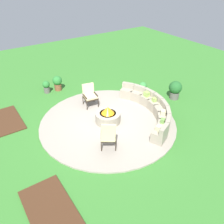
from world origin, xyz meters
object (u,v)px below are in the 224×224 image
at_px(lounge_chair_front_right, 108,135).
at_px(potted_plant_3, 175,89).
at_px(fire_pit, 108,116).
at_px(potted_plant_0, 57,82).
at_px(curved_stone_bench, 151,109).
at_px(potted_plant_2, 46,86).
at_px(lounge_chair_front_left, 90,94).
at_px(potted_plant_1, 143,87).

height_order(lounge_chair_front_right, potted_plant_3, lounge_chair_front_right).
distance_m(fire_pit, potted_plant_0, 3.88).
bearing_deg(curved_stone_bench, potted_plant_2, -146.80).
distance_m(lounge_chair_front_left, lounge_chair_front_right, 3.02).
relative_size(curved_stone_bench, lounge_chair_front_right, 3.57).
distance_m(curved_stone_bench, lounge_chair_front_right, 2.77).
height_order(lounge_chair_front_right, potted_plant_0, lounge_chair_front_right).
height_order(lounge_chair_front_left, potted_plant_0, lounge_chair_front_left).
height_order(lounge_chair_front_left, potted_plant_3, lounge_chair_front_left).
distance_m(lounge_chair_front_right, potted_plant_3, 4.74).
bearing_deg(potted_plant_3, lounge_chair_front_left, -113.89).
distance_m(potted_plant_0, potted_plant_3, 5.78).
xyz_separation_m(fire_pit, lounge_chair_front_right, (1.33, -0.84, 0.29)).
distance_m(fire_pit, potted_plant_3, 3.73).
xyz_separation_m(fire_pit, potted_plant_0, (-3.84, -0.53, 0.10)).
distance_m(potted_plant_0, potted_plant_2, 0.58).
distance_m(curved_stone_bench, lounge_chair_front_left, 2.77).
bearing_deg(fire_pit, curved_stone_bench, 72.67).
height_order(lounge_chair_front_left, potted_plant_2, lounge_chair_front_left).
xyz_separation_m(fire_pit, potted_plant_1, (-1.21, 2.84, -0.02)).
height_order(potted_plant_0, potted_plant_1, potted_plant_0).
height_order(potted_plant_0, potted_plant_2, potted_plant_0).
distance_m(potted_plant_1, potted_plant_3, 1.57).
height_order(lounge_chair_front_right, potted_plant_1, lounge_chair_front_right).
height_order(lounge_chair_front_left, potted_plant_1, lounge_chair_front_left).
relative_size(potted_plant_0, potted_plant_3, 0.86).
distance_m(potted_plant_2, potted_plant_3, 6.24).
xyz_separation_m(fire_pit, curved_stone_bench, (0.56, 1.80, 0.02)).
bearing_deg(potted_plant_2, lounge_chair_front_left, 26.43).
height_order(fire_pit, lounge_chair_front_left, lounge_chair_front_left).
bearing_deg(potted_plant_1, potted_plant_3, 34.66).
distance_m(lounge_chair_front_right, potted_plant_0, 5.18).
distance_m(potted_plant_1, potted_plant_2, 4.76).
bearing_deg(potted_plant_0, potted_plant_3, 47.42).
height_order(curved_stone_bench, potted_plant_1, curved_stone_bench).
bearing_deg(lounge_chair_front_left, curved_stone_bench, 138.33).
xyz_separation_m(curved_stone_bench, lounge_chair_front_left, (-2.12, -1.75, 0.25)).
bearing_deg(lounge_chair_front_right, potted_plant_1, 66.73).
relative_size(fire_pit, potted_plant_0, 1.33).
relative_size(curved_stone_bench, potted_plant_2, 6.24).
bearing_deg(lounge_chair_front_left, potted_plant_0, -67.04).
distance_m(lounge_chair_front_left, potted_plant_0, 2.36).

